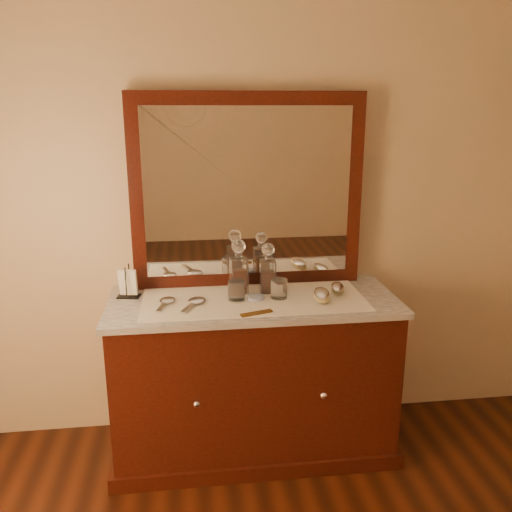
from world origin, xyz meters
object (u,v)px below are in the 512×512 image
Objects in this scene: hand_mirror_outer at (166,301)px; napkin_rack at (128,284)px; decanter_right at (268,273)px; comb at (257,313)px; decanter_left at (239,272)px; pin_dish at (256,298)px; dresser_cabinet at (254,378)px; brush_far at (338,288)px; hand_mirror_inner at (195,302)px; mirror_frame at (247,192)px; brush_near at (322,295)px.

napkin_rack is at bearing 147.39° from hand_mirror_outer.
comb is at bearing -108.17° from decanter_right.
decanter_left is 0.39m from hand_mirror_outer.
hand_mirror_outer is (-0.42, 0.19, 0.00)m from comb.
decanter_right is at bearing 10.73° from hand_mirror_outer.
pin_dish is 0.44m from hand_mirror_outer.
decanter_left is (-0.05, 0.30, 0.10)m from comb.
pin_dish is 0.64m from napkin_rack.
decanter_left is (-0.06, 0.09, 0.55)m from dresser_cabinet.
dresser_cabinet is 9.01× the size of brush_far.
pin_dish is 0.41× the size of hand_mirror_inner.
mirror_frame reaches higher than comb.
hand_mirror_outer is (-0.43, -0.26, -0.49)m from mirror_frame.
brush_far is at bearing 5.52° from hand_mirror_inner.
hand_mirror_inner reaches higher than comb.
hand_mirror_inner is at bearing -149.25° from decanter_left.
decanter_left is 1.08× the size of decanter_right.
mirror_frame is 6.00× the size of hand_mirror_outer.
brush_near reaches higher than hand_mirror_inner.
hand_mirror_outer is (-0.51, -0.10, -0.09)m from decanter_right.
hand_mirror_inner reaches higher than hand_mirror_outer.
hand_mirror_outer is at bearing 179.89° from pin_dish.
mirror_frame is 7.73× the size of comb.
dresser_cabinet is 7.71× the size of brush_near.
napkin_rack is 0.37m from hand_mirror_inner.
decanter_left is 1.29× the size of hand_mirror_inner.
pin_dish is 0.30m from hand_mirror_inner.
mirror_frame is at bearing 31.34° from hand_mirror_outer.
pin_dish is at bearing -0.11° from hand_mirror_outer.
brush_far is 0.73m from hand_mirror_inner.
comb is (-0.02, -0.19, -0.00)m from pin_dish.
brush_near reaches higher than comb.
napkin_rack is 0.97m from brush_near.
brush_far reaches higher than hand_mirror_outer.
brush_near is at bearing -31.37° from decanter_right.
decanter_left reaches higher than hand_mirror_inner.
brush_far reaches higher than hand_mirror_inner.
brush_near is 0.91× the size of hand_mirror_outer.
dresser_cabinet is 0.62m from hand_mirror_outer.
napkin_rack is 0.56m from decanter_left.
decanter_left reaches higher than pin_dish.
brush_near reaches higher than pin_dish.
hand_mirror_inner is (-0.37, -0.12, -0.09)m from decanter_right.
hand_mirror_outer is at bearing -177.07° from brush_far.
decanter_right is (0.10, 0.29, 0.10)m from comb.
brush_far is (0.36, -0.05, -0.08)m from decanter_right.
napkin_rack is 1.06× the size of brush_far.
hand_mirror_outer is at bearing -177.79° from dresser_cabinet.
comb is at bearing -157.76° from brush_near.
mirror_frame is at bearing 153.76° from brush_far.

